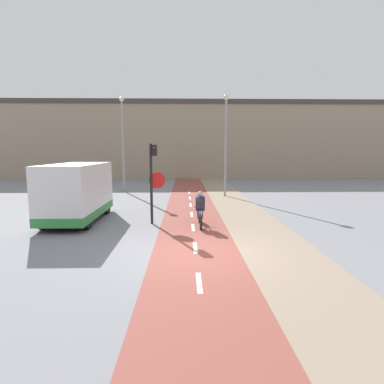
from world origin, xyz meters
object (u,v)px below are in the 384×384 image
(traffic_light_pole, at_px, (153,175))
(van, at_px, (78,193))
(street_lamp_far, at_px, (123,135))
(street_lamp_sidewalk, at_px, (226,135))
(cyclist_near, at_px, (200,210))

(traffic_light_pole, distance_m, van, 3.49)
(street_lamp_far, bearing_deg, traffic_light_pole, -72.17)
(street_lamp_far, relative_size, van, 1.53)
(street_lamp_sidewalk, relative_size, van, 1.47)
(van, bearing_deg, street_lamp_far, 89.36)
(street_lamp_far, height_order, van, street_lamp_far)
(traffic_light_pole, xyz_separation_m, van, (-3.34, 0.59, -0.83))
(traffic_light_pole, height_order, street_lamp_far, street_lamp_far)
(cyclist_near, bearing_deg, van, 167.44)
(street_lamp_sidewalk, relative_size, cyclist_near, 3.82)
(van, bearing_deg, traffic_light_pole, -10.04)
(street_lamp_sidewalk, bearing_deg, traffic_light_pole, -118.22)
(street_lamp_far, distance_m, street_lamp_sidewalk, 7.68)
(street_lamp_sidewalk, distance_m, cyclist_near, 8.93)
(cyclist_near, distance_m, van, 5.41)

